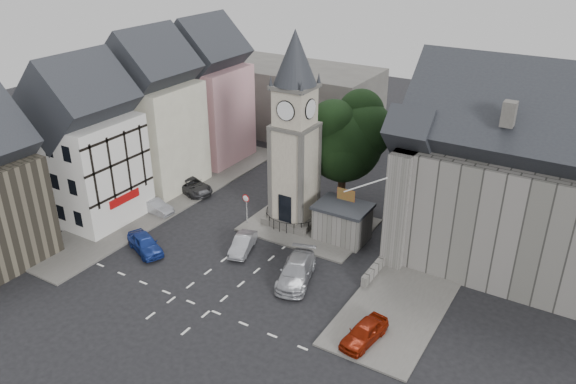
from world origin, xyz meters
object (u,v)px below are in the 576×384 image
Objects in this scene: car_west_blue at (145,243)px; car_east_red at (364,333)px; stone_shelter at (342,222)px; clock_tower at (295,133)px; pedestrian at (410,243)px.

car_east_red is (19.00, -0.77, -0.05)m from car_west_blue.
stone_shelter is 1.12× the size of car_east_red.
car_west_blue is (-7.50, -10.23, -7.42)m from clock_tower.
stone_shelter reaches higher than pedestrian.
stone_shelter is 1.04× the size of car_west_blue.
clock_tower reaches higher than car_west_blue.
car_east_red is at bearing -43.70° from clock_tower.
car_west_blue is (-12.30, -9.73, -0.84)m from stone_shelter.
car_west_blue is at bearing -173.60° from car_east_red.
clock_tower reaches higher than pedestrian.
stone_shelter is (4.80, -0.49, -6.57)m from clock_tower.
stone_shelter reaches higher than car_east_red.
stone_shelter is 15.71m from car_west_blue.
car_west_blue is 2.31× the size of pedestrian.
clock_tower is 9.06× the size of pedestrian.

